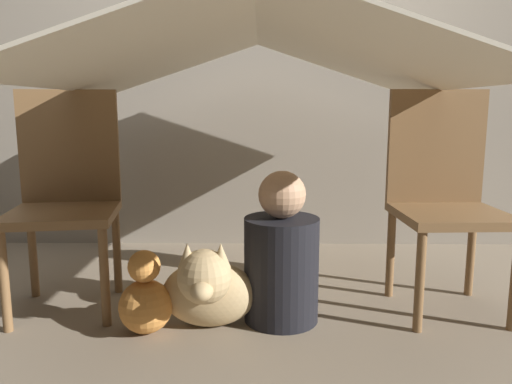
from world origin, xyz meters
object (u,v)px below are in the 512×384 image
object	(u,v)px
chair_right	(444,192)
dog	(208,288)
person_front	(281,259)
chair_left	(66,191)

from	to	relation	value
chair_right	dog	xyz separation A→B (m)	(-0.97, -0.28, -0.32)
dog	chair_right	bearing A→B (deg)	16.02
person_front	dog	world-z (taller)	person_front
chair_left	dog	bearing A→B (deg)	-32.87
chair_left	chair_right	size ratio (longest dim) A/B	1.00
dog	chair_left	bearing A→B (deg)	156.06
chair_left	dog	xyz separation A→B (m)	(0.63, -0.28, -0.32)
chair_right	dog	bearing A→B (deg)	-166.57
chair_right	chair_left	bearing A→B (deg)	177.44
person_front	dog	size ratio (longest dim) A/B	1.63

